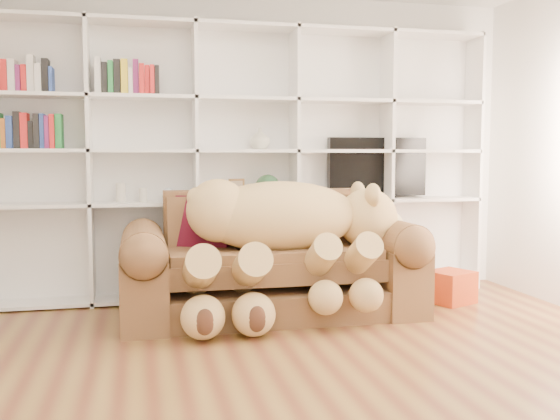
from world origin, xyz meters
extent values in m
plane|color=brown|center=(0.00, 0.00, 0.00)|extent=(5.00, 5.00, 0.00)
cube|color=white|center=(0.00, 2.50, 1.35)|extent=(5.00, 0.02, 2.70)
cube|color=white|center=(0.00, 2.46, 1.20)|extent=(4.40, 0.03, 2.40)
cube|color=white|center=(-1.32, 2.30, 1.20)|extent=(0.03, 0.35, 2.40)
cube|color=white|center=(-0.44, 2.30, 1.20)|extent=(0.03, 0.35, 2.40)
cube|color=white|center=(0.44, 2.30, 1.20)|extent=(0.03, 0.35, 2.40)
cube|color=white|center=(1.32, 2.30, 1.20)|extent=(0.03, 0.35, 2.40)
cube|color=white|center=(2.20, 2.30, 1.20)|extent=(0.03, 0.35, 2.40)
cube|color=white|center=(0.00, 2.30, 0.03)|extent=(4.40, 0.35, 0.03)
cube|color=white|center=(0.00, 2.30, 0.85)|extent=(4.40, 0.35, 0.03)
cube|color=white|center=(0.00, 2.30, 1.30)|extent=(4.40, 0.35, 0.03)
cube|color=white|center=(0.00, 2.30, 1.75)|extent=(4.40, 0.35, 0.03)
cube|color=white|center=(0.00, 2.30, 2.37)|extent=(4.40, 0.35, 0.03)
cube|color=brown|center=(0.09, 1.61, 0.12)|extent=(2.21, 0.89, 0.23)
cube|color=brown|center=(0.09, 1.59, 0.46)|extent=(1.64, 0.74, 0.32)
cube|color=brown|center=(0.09, 2.00, 0.68)|extent=(1.64, 0.21, 0.58)
cube|color=brown|center=(-0.90, 1.61, 0.29)|extent=(0.34, 1.00, 0.58)
cube|color=brown|center=(1.08, 1.61, 0.29)|extent=(0.34, 1.00, 0.58)
cylinder|color=brown|center=(-0.90, 1.61, 0.58)|extent=(0.34, 0.95, 0.34)
cylinder|color=brown|center=(1.08, 1.61, 0.58)|extent=(0.34, 0.95, 0.34)
ellipsoid|color=tan|center=(0.14, 1.56, 0.79)|extent=(1.27, 0.61, 0.55)
sphere|color=tan|center=(-0.34, 1.56, 0.84)|extent=(0.48, 0.48, 0.48)
sphere|color=tan|center=(0.86, 1.56, 0.76)|extent=(0.48, 0.48, 0.48)
sphere|color=beige|center=(1.04, 1.56, 0.69)|extent=(0.24, 0.24, 0.24)
sphere|color=#432618|center=(1.14, 1.56, 0.68)|extent=(0.08, 0.08, 0.08)
ellipsoid|color=tan|center=(0.84, 1.39, 0.95)|extent=(0.11, 0.19, 0.19)
ellipsoid|color=tan|center=(0.84, 1.73, 0.95)|extent=(0.11, 0.19, 0.19)
sphere|color=tan|center=(-0.50, 1.56, 0.94)|extent=(0.16, 0.16, 0.16)
cylinder|color=tan|center=(0.36, 1.22, 0.49)|extent=(0.21, 0.58, 0.43)
cylinder|color=tan|center=(0.66, 1.22, 0.49)|extent=(0.21, 0.58, 0.43)
cylinder|color=tan|center=(-0.52, 1.22, 0.45)|extent=(0.24, 0.67, 0.49)
cylinder|color=tan|center=(-0.17, 1.22, 0.45)|extent=(0.24, 0.67, 0.49)
sphere|color=tan|center=(0.36, 1.03, 0.25)|extent=(0.25, 0.25, 0.25)
sphere|color=tan|center=(0.66, 1.03, 0.25)|extent=(0.25, 0.25, 0.25)
sphere|color=tan|center=(-0.52, 1.03, 0.17)|extent=(0.31, 0.31, 0.31)
sphere|color=tan|center=(-0.17, 1.03, 0.17)|extent=(0.31, 0.31, 0.31)
cube|color=#580F24|center=(-0.43, 1.82, 0.71)|extent=(0.50, 0.39, 0.46)
cube|color=#C4421A|center=(1.67, 1.68, 0.14)|extent=(0.44, 0.43, 0.27)
cube|color=black|center=(1.25, 2.35, 1.15)|extent=(0.95, 0.08, 0.54)
cube|color=black|center=(1.25, 2.35, 0.89)|extent=(0.32, 0.18, 0.04)
cube|color=brown|center=(-0.08, 2.30, 0.96)|extent=(0.15, 0.06, 0.18)
sphere|color=#2A5133|center=(0.20, 2.30, 0.98)|extent=(0.23, 0.23, 0.23)
cylinder|color=beige|center=(-1.08, 2.30, 0.95)|extent=(0.11, 0.11, 0.17)
cylinder|color=beige|center=(-0.89, 2.30, 0.92)|extent=(0.08, 0.08, 0.12)
sphere|color=silver|center=(-0.68, 2.30, 0.93)|extent=(0.11, 0.11, 0.11)
imported|color=beige|center=(0.13, 2.30, 1.41)|extent=(0.20, 0.20, 0.19)
camera|label=1|loc=(-0.92, -3.13, 1.27)|focal=40.00mm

